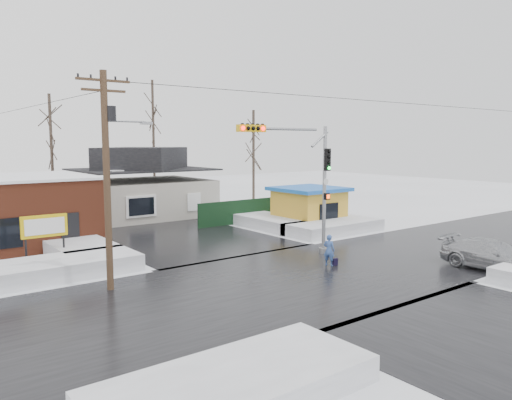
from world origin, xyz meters
TOP-DOWN VIEW (x-y plane):
  - ground at (0.00, 0.00)m, footprint 120.00×120.00m
  - road_ns at (0.00, 0.00)m, footprint 10.00×120.00m
  - road_ew at (0.00, 0.00)m, footprint 120.00×10.00m
  - snowbank_nw at (-9.00, 7.00)m, footprint 7.00×3.00m
  - snowbank_ne at (9.00, 7.00)m, footprint 7.00×3.00m
  - snowbank_sw at (-9.00, -7.00)m, footprint 7.00×3.00m
  - snowbank_nside_w at (-7.00, 12.00)m, footprint 3.00×8.00m
  - snowbank_nside_e at (7.00, 12.00)m, footprint 3.00×8.00m
  - traffic_signal at (2.43, 2.97)m, footprint 6.05×0.68m
  - utility_pole at (-7.93, 3.50)m, footprint 3.15×0.44m
  - marquee_sign at (-9.00, 9.49)m, footprint 2.20×0.21m
  - house at (2.00, 22.00)m, footprint 10.40×8.40m
  - kiosk at (9.50, 9.99)m, footprint 4.60×4.60m
  - fence at (6.50, 14.00)m, footprint 8.00×0.12m
  - tree_far_left at (-4.00, 26.00)m, footprint 3.00×3.00m
  - tree_far_mid at (6.00, 28.00)m, footprint 3.00×3.00m
  - tree_far_right at (12.00, 20.00)m, footprint 3.00×3.00m
  - pedestrian at (2.18, 0.80)m, footprint 0.58×0.68m
  - car at (7.89, -4.56)m, footprint 2.22×5.02m
  - shopping_bag at (2.47, 0.65)m, footprint 0.29×0.14m

SIDE VIEW (x-z plane):
  - ground at x=0.00m, z-range 0.00..0.00m
  - road_ns at x=0.00m, z-range 0.00..0.02m
  - road_ew at x=0.00m, z-range 0.00..0.02m
  - shopping_bag at x=2.47m, z-range 0.00..0.35m
  - snowbank_sw at x=-9.00m, z-range 0.00..0.70m
  - snowbank_nw at x=-9.00m, z-range 0.00..0.80m
  - snowbank_ne at x=9.00m, z-range 0.00..0.80m
  - snowbank_nside_w at x=-7.00m, z-range 0.00..0.80m
  - snowbank_nside_e at x=7.00m, z-range 0.00..0.80m
  - car at x=7.89m, z-range 0.00..1.43m
  - pedestrian at x=2.18m, z-range 0.00..1.58m
  - fence at x=6.50m, z-range 0.00..1.80m
  - kiosk at x=9.50m, z-range 0.03..2.90m
  - marquee_sign at x=-9.00m, z-range 0.65..3.20m
  - house at x=2.00m, z-range -0.26..5.50m
  - traffic_signal at x=2.43m, z-range 1.04..8.04m
  - utility_pole at x=-7.93m, z-range 0.61..9.61m
  - tree_far_right at x=12.00m, z-range 2.66..11.66m
  - tree_far_left at x=-4.00m, z-range 2.95..12.95m
  - tree_far_mid at x=6.00m, z-range 3.54..15.54m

